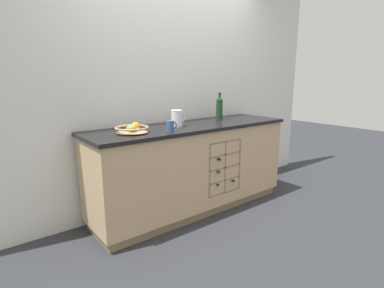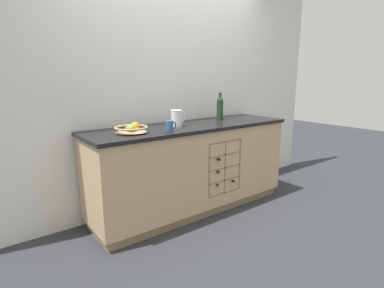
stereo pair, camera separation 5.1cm
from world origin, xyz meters
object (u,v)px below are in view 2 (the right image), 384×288
(fruit_bowl, at_px, (131,129))
(ceramic_mug, at_px, (170,126))
(standing_wine_bottle, at_px, (220,108))
(white_pitcher, at_px, (177,118))

(fruit_bowl, xyz_separation_m, ceramic_mug, (0.32, -0.14, 0.01))
(fruit_bowl, distance_m, standing_wine_bottle, 1.19)
(fruit_bowl, distance_m, ceramic_mug, 0.34)
(ceramic_mug, xyz_separation_m, standing_wine_bottle, (0.86, 0.27, 0.09))
(fruit_bowl, height_order, standing_wine_bottle, standing_wine_bottle)
(fruit_bowl, relative_size, white_pitcher, 1.74)
(ceramic_mug, relative_size, standing_wine_bottle, 0.36)
(standing_wine_bottle, bearing_deg, ceramic_mug, -162.58)
(white_pitcher, relative_size, standing_wine_bottle, 0.55)
(fruit_bowl, bearing_deg, standing_wine_bottle, 6.38)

